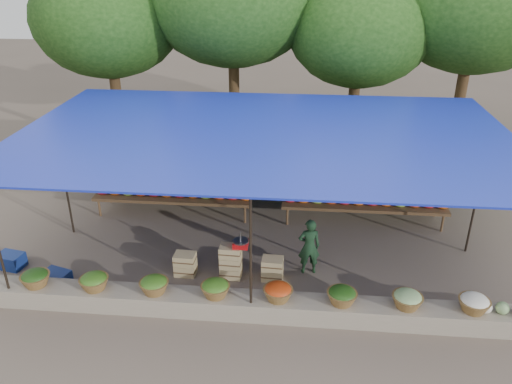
# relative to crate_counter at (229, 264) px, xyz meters

# --- Properties ---
(ground) EXTENTS (60.00, 60.00, 0.00)m
(ground) POSITION_rel_crate_counter_xyz_m (0.61, 1.53, -0.31)
(ground) COLOR brown
(ground) RESTS_ON ground
(stone_curb) EXTENTS (10.60, 0.55, 0.40)m
(stone_curb) POSITION_rel_crate_counter_xyz_m (0.61, -1.22, -0.11)
(stone_curb) COLOR gray
(stone_curb) RESTS_ON ground
(stall_canopy) EXTENTS (10.80, 6.60, 2.82)m
(stall_canopy) POSITION_rel_crate_counter_xyz_m (0.61, 1.61, 2.36)
(stall_canopy) COLOR black
(stall_canopy) RESTS_ON ground
(produce_baskets) EXTENTS (8.98, 0.58, 0.34)m
(produce_baskets) POSITION_rel_crate_counter_xyz_m (0.51, -1.22, 0.25)
(produce_baskets) COLOR brown
(produce_baskets) RESTS_ON stone_curb
(netting_backdrop) EXTENTS (10.60, 0.06, 2.50)m
(netting_backdrop) POSITION_rel_crate_counter_xyz_m (0.61, 4.68, 0.94)
(netting_backdrop) COLOR #18451A
(netting_backdrop) RESTS_ON ground
(tree_row) EXTENTS (16.51, 5.50, 7.12)m
(tree_row) POSITION_rel_crate_counter_xyz_m (1.11, 7.62, 4.39)
(tree_row) COLOR #392614
(tree_row) RESTS_ON ground
(fruit_table_left) EXTENTS (4.21, 0.95, 0.93)m
(fruit_table_left) POSITION_rel_crate_counter_xyz_m (-1.89, 2.89, 0.30)
(fruit_table_left) COLOR #452E1B
(fruit_table_left) RESTS_ON ground
(fruit_table_right) EXTENTS (4.21, 0.95, 0.93)m
(fruit_table_right) POSITION_rel_crate_counter_xyz_m (3.11, 2.89, 0.30)
(fruit_table_right) COLOR #452E1B
(fruit_table_right) RESTS_ON ground
(crate_counter) EXTENTS (2.36, 0.36, 0.77)m
(crate_counter) POSITION_rel_crate_counter_xyz_m (0.00, 0.00, 0.00)
(crate_counter) COLOR tan
(crate_counter) RESTS_ON ground
(weighing_scale) EXTENTS (0.34, 0.34, 0.36)m
(weighing_scale) POSITION_rel_crate_counter_xyz_m (0.25, 0.00, 0.54)
(weighing_scale) COLOR red
(weighing_scale) RESTS_ON crate_counter
(vendor_seated) EXTENTS (0.52, 0.39, 1.31)m
(vendor_seated) POSITION_rel_crate_counter_xyz_m (1.69, 0.34, 0.34)
(vendor_seated) COLOR #18351E
(vendor_seated) RESTS_ON ground
(customer_left) EXTENTS (0.72, 0.56, 1.49)m
(customer_left) POSITION_rel_crate_counter_xyz_m (-3.99, 3.65, 0.43)
(customer_left) COLOR slate
(customer_left) RESTS_ON ground
(customer_mid) EXTENTS (1.36, 1.04, 1.87)m
(customer_mid) POSITION_rel_crate_counter_xyz_m (2.74, 3.48, 0.62)
(customer_mid) COLOR slate
(customer_mid) RESTS_ON ground
(customer_right) EXTENTS (0.95, 0.57, 1.51)m
(customer_right) POSITION_rel_crate_counter_xyz_m (4.58, 3.58, 0.45)
(customer_right) COLOR slate
(customer_right) RESTS_ON ground
(blue_crate_front) EXTENTS (0.64, 0.54, 0.33)m
(blue_crate_front) POSITION_rel_crate_counter_xyz_m (-3.59, -0.66, -0.14)
(blue_crate_front) COLOR navy
(blue_crate_front) RESTS_ON ground
(blue_crate_back) EXTENTS (0.62, 0.50, 0.33)m
(blue_crate_back) POSITION_rel_crate_counter_xyz_m (-4.92, -0.09, -0.14)
(blue_crate_back) COLOR navy
(blue_crate_back) RESTS_ON ground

